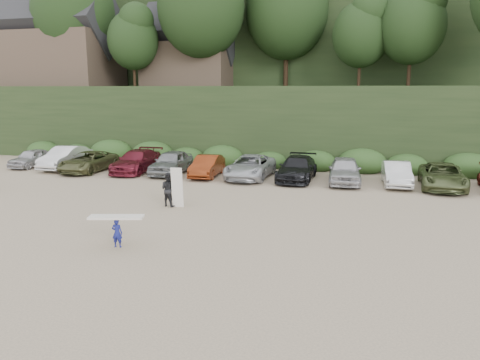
% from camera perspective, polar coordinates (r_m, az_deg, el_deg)
% --- Properties ---
extents(ground, '(120.00, 120.00, 0.00)m').
position_cam_1_polar(ground, '(20.58, 1.57, -5.30)').
color(ground, tan).
rests_on(ground, ground).
extents(hillside_backdrop, '(90.00, 41.50, 28.00)m').
position_cam_1_polar(hillside_backdrop, '(55.61, 10.46, 16.49)').
color(hillside_backdrop, black).
rests_on(hillside_backdrop, ground).
extents(parked_cars, '(39.00, 5.96, 1.63)m').
position_cam_1_polar(parked_cars, '(30.39, 3.68, 1.49)').
color(parked_cars, '#AEAEB3').
rests_on(parked_cars, ground).
extents(child_surfer, '(2.08, 1.06, 1.20)m').
position_cam_1_polar(child_surfer, '(17.94, -14.80, -5.44)').
color(child_surfer, navy).
rests_on(child_surfer, ground).
extents(adult_surfer, '(1.32, 0.85, 2.02)m').
position_cam_1_polar(adult_surfer, '(23.59, -8.62, -1.12)').
color(adult_surfer, black).
rests_on(adult_surfer, ground).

